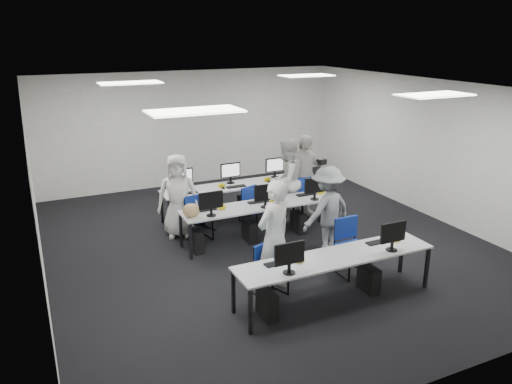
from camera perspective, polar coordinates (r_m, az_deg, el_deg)
name	(u,v)px	position (r m, az deg, el deg)	size (l,w,h in m)	color
room	(266,169)	(9.33, 1.14, 2.68)	(9.00, 9.02, 3.00)	black
ceiling_panels	(266,88)	(9.05, 1.20, 11.78)	(5.20, 4.60, 0.02)	white
desk_front	(336,259)	(7.66, 9.10, -7.60)	(3.20, 0.70, 0.73)	#B0B3B5
desk_mid	(261,207)	(9.75, 0.60, -1.70)	(3.20, 0.70, 0.73)	#B0B3B5
desk_back	(234,187)	(10.96, -2.56, 0.53)	(3.20, 0.70, 0.73)	#B0B3B5
equipment_front	(325,282)	(7.70, 7.85, -10.10)	(2.51, 0.41, 1.19)	#0C60A5
equipment_mid	(253,224)	(9.77, -0.38, -3.67)	(2.91, 0.41, 1.19)	white
equipment_back	(242,200)	(11.15, -1.67, -0.90)	(2.91, 0.41, 1.19)	white
chair_0	(271,280)	(7.90, 1.67, -9.97)	(0.53, 0.55, 0.82)	navy
chair_1	(351,257)	(8.68, 10.82, -7.29)	(0.48, 0.52, 0.96)	navy
chair_2	(199,226)	(9.98, -6.56, -3.86)	(0.49, 0.52, 0.86)	navy
chair_3	(255,217)	(10.36, -0.06, -2.82)	(0.58, 0.60, 0.90)	navy
chair_4	(290,208)	(10.86, 3.95, -1.89)	(0.49, 0.53, 0.89)	navy
chair_5	(202,219)	(10.36, -6.21, -3.04)	(0.53, 0.56, 0.84)	navy
chair_6	(250,213)	(10.58, -0.64, -2.41)	(0.52, 0.55, 0.87)	navy
chair_7	(298,204)	(11.05, 4.81, -1.40)	(0.52, 0.56, 0.97)	navy
handbag	(191,210)	(9.10, -7.40, -2.09)	(0.32, 0.20, 0.26)	tan
student_0	(274,237)	(7.75, 2.08, -5.13)	(0.67, 0.44, 1.84)	silver
student_1	(286,180)	(10.72, 3.47, 1.37)	(0.88, 0.68, 1.81)	silver
student_2	(178,196)	(10.00, -8.90, -0.44)	(0.82, 0.53, 1.68)	silver
student_3	(303,176)	(10.95, 5.44, 1.79)	(1.08, 0.45, 1.85)	silver
photographer	(327,210)	(9.22, 8.14, -2.09)	(1.07, 0.61, 1.65)	slate
dslr_camera	(322,162)	(9.08, 7.57, 3.45)	(0.14, 0.18, 0.10)	black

